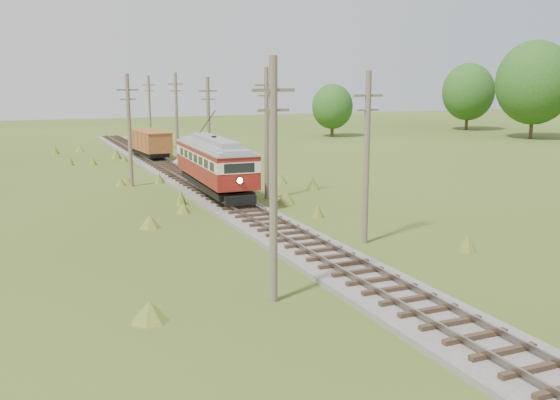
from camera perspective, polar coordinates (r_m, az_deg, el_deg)
name	(u,v)px	position (r m, az deg, el deg)	size (l,w,h in m)	color
railbed_main	(210,192)	(45.08, -6.42, 0.70)	(3.60, 96.00, 0.57)	#605B54
streetcar	(214,161)	(43.57, -6.03, 3.55)	(3.35, 12.26, 5.56)	black
gondola	(150,142)	(64.93, -11.83, 5.22)	(3.09, 7.82, 2.54)	black
gravel_pile	(185,158)	(62.49, -8.64, 3.81)	(3.09, 3.28, 1.12)	gray
utility_pole_r_2	(367,156)	(31.20, 7.93, 3.97)	(1.60, 0.30, 8.60)	brown
utility_pole_r_3	(267,132)	(42.74, -1.24, 6.21)	(1.60, 0.30, 9.00)	brown
utility_pole_r_4	(209,124)	(54.95, -6.55, 6.87)	(1.60, 0.30, 8.40)	brown
utility_pole_r_5	(177,114)	(67.56, -9.44, 7.76)	(1.60, 0.30, 8.90)	brown
utility_pole_r_6	(150,110)	(80.19, -11.83, 8.09)	(1.60, 0.30, 8.70)	brown
utility_pole_l_a	(273,179)	(22.49, -0.61, 1.91)	(1.60, 0.30, 9.00)	brown
utility_pole_l_b	(129,129)	(49.34, -13.61, 6.30)	(1.60, 0.30, 8.60)	brown
tree_right_4	(535,83)	(94.21, 22.25, 9.90)	(10.50, 10.50, 13.53)	#38281C
tree_right_5	(468,92)	(107.40, 16.83, 9.44)	(8.40, 8.40, 10.82)	#38281C
tree_mid_b	(332,107)	(91.23, 4.81, 8.51)	(5.88, 5.88, 7.57)	#38281C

